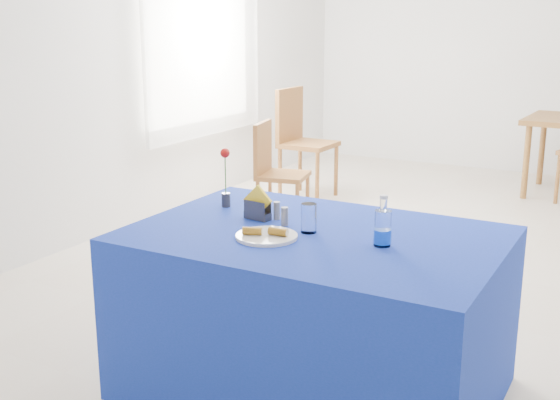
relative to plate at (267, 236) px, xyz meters
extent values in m
plane|color=beige|center=(0.13, 2.05, -0.77)|extent=(7.00, 7.00, 0.00)
plane|color=silver|center=(0.13, 5.55, 0.63)|extent=(5.00, 0.00, 5.00)
plane|color=silver|center=(-2.37, 2.05, 0.63)|extent=(0.00, 7.00, 7.00)
cube|color=white|center=(-2.34, 2.85, 0.78)|extent=(0.04, 1.50, 1.60)
cube|color=white|center=(-2.27, 2.85, 0.78)|extent=(0.04, 1.75, 1.85)
cylinder|color=silver|center=(0.00, 0.00, 0.00)|extent=(0.27, 0.27, 0.01)
cylinder|color=white|center=(0.12, 0.16, 0.06)|extent=(0.07, 0.07, 0.13)
cylinder|color=slate|center=(-0.10, 0.27, 0.04)|extent=(0.03, 0.03, 0.08)
cylinder|color=slate|center=(-0.02, 0.20, 0.04)|extent=(0.03, 0.03, 0.08)
cube|color=navy|center=(0.15, 0.17, -0.39)|extent=(1.60, 1.10, 0.76)
cylinder|color=white|center=(0.47, 0.14, 0.07)|extent=(0.07, 0.07, 0.15)
cylinder|color=blue|center=(0.47, 0.14, 0.03)|extent=(0.07, 0.07, 0.06)
cylinder|color=white|center=(0.47, 0.14, 0.17)|extent=(0.03, 0.03, 0.05)
cylinder|color=white|center=(0.47, 0.14, 0.20)|extent=(0.03, 0.03, 0.01)
cube|color=#333237|center=(-0.18, 0.23, 0.01)|extent=(0.13, 0.07, 0.03)
cube|color=#333237|center=(-0.19, 0.21, 0.04)|extent=(0.12, 0.02, 0.09)
cube|color=#3C3C41|center=(-0.18, 0.26, 0.04)|extent=(0.12, 0.02, 0.09)
cube|color=yellow|center=(-0.18, 0.23, 0.08)|extent=(0.15, 0.02, 0.15)
cylinder|color=#25262B|center=(-0.43, 0.35, 0.03)|extent=(0.04, 0.04, 0.07)
cylinder|color=#195D17|center=(-0.43, 0.35, 0.14)|extent=(0.01, 0.01, 0.22)
sphere|color=#B20E0B|center=(-0.43, 0.35, 0.26)|extent=(0.05, 0.05, 0.05)
cylinder|color=olive|center=(0.34, 4.34, -0.41)|extent=(0.06, 0.06, 0.71)
cylinder|color=brown|center=(0.37, 5.04, -0.41)|extent=(0.06, 0.06, 0.71)
cylinder|color=#97622C|center=(0.64, 4.28, -0.54)|extent=(0.04, 0.04, 0.46)
cylinder|color=#97622C|center=(-1.04, 2.30, -0.56)|extent=(0.03, 0.03, 0.41)
cylinder|color=#97622C|center=(-1.11, 2.62, -0.56)|extent=(0.03, 0.03, 0.41)
cylinder|color=#97622C|center=(-1.37, 2.23, -0.56)|extent=(0.03, 0.03, 0.41)
cylinder|color=#97622C|center=(-1.44, 2.55, -0.56)|extent=(0.03, 0.03, 0.41)
cube|color=#97622C|center=(-1.24, 2.42, -0.34)|extent=(0.46, 0.46, 0.04)
cube|color=#97622C|center=(-1.41, 2.38, -0.12)|extent=(0.12, 0.38, 0.42)
cylinder|color=#97622C|center=(-1.30, 3.18, -0.52)|extent=(0.04, 0.04, 0.50)
cylinder|color=#97622C|center=(-1.29, 3.58, -0.52)|extent=(0.04, 0.04, 0.50)
cylinder|color=#97622C|center=(-1.69, 3.19, -0.52)|extent=(0.04, 0.04, 0.50)
cylinder|color=#97622C|center=(-1.68, 3.59, -0.52)|extent=(0.04, 0.04, 0.50)
cube|color=#97622C|center=(-1.49, 3.38, -0.26)|extent=(0.47, 0.47, 0.04)
cube|color=#97622C|center=(-1.70, 3.39, 0.01)|extent=(0.05, 0.46, 0.51)
cylinder|color=gold|center=(-0.05, -0.03, 0.02)|extent=(0.09, 0.06, 0.03)
cylinder|color=beige|center=(-0.01, -0.02, 0.02)|extent=(0.01, 0.03, 0.03)
cylinder|color=gold|center=(0.05, 0.01, 0.02)|extent=(0.09, 0.04, 0.03)
cylinder|color=beige|center=(0.09, 0.01, 0.02)|extent=(0.01, 0.03, 0.03)
camera|label=1|loc=(1.43, -2.48, 0.90)|focal=45.00mm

